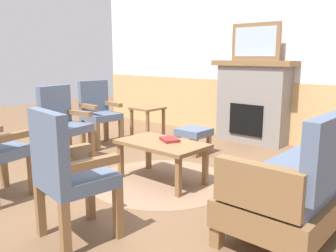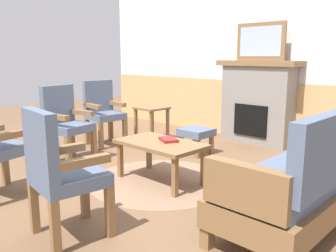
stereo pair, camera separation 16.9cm
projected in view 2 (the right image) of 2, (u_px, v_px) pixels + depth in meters
name	position (u px, v px, depth m)	size (l,w,h in m)	color
ground_plane	(146.00, 179.00, 3.92)	(14.00, 14.00, 0.00)	brown
wall_back	(268.00, 58.00, 5.50)	(7.20, 0.14, 2.70)	white
fireplace	(257.00, 102.00, 5.45)	(1.30, 0.44, 1.28)	gray
framed_picture	(260.00, 42.00, 5.28)	(0.80, 0.04, 0.56)	brown
couch	(309.00, 177.00, 2.79)	(0.70, 1.80, 0.98)	brown
coffee_table	(160.00, 147.00, 3.78)	(0.96, 0.56, 0.44)	brown
round_rug	(161.00, 181.00, 3.85)	(1.56, 1.56, 0.01)	#896B51
book_on_table	(169.00, 140.00, 3.81)	(0.23, 0.16, 0.03)	maroon
footstool	(196.00, 134.00, 4.87)	(0.40, 0.40, 0.36)	brown
armchair_near_fireplace	(103.00, 110.00, 5.40)	(0.52, 0.52, 0.98)	brown
armchair_by_window_left	(65.00, 120.00, 4.50)	(0.56, 0.56, 0.98)	brown
armchair_front_left	(60.00, 169.00, 2.55)	(0.54, 0.54, 0.98)	brown
side_table	(152.00, 114.00, 5.62)	(0.44, 0.44, 0.55)	brown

